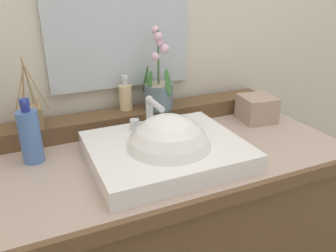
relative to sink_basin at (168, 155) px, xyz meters
The scene contains 9 objects.
vanity_cabinet 0.45m from the sink_basin, 59.67° to the left, with size 1.15×0.62×0.85m.
back_ledge 0.32m from the sink_basin, 81.90° to the left, with size 1.08×0.12×0.06m, color brown.
sink_basin is the anchor object (origin of this frame).
potted_plant 0.33m from the sink_basin, 72.35° to the left, with size 0.12×0.12×0.31m.
soap_dispenser 0.35m from the sink_basin, 94.55° to the left, with size 0.05×0.05×0.13m.
reed_diffuser 0.48m from the sink_basin, 141.26° to the left, with size 0.11×0.10×0.24m.
lotion_bottle 0.43m from the sink_basin, 156.19° to the left, with size 0.06×0.07×0.21m.
tissue_box 0.50m from the sink_basin, 19.18° to the left, with size 0.13×0.13×0.10m, color tan.
mirror 0.54m from the sink_basin, 93.37° to the left, with size 0.54×0.02×0.51m, color silver.
Camera 1 is at (-0.43, -0.93, 1.36)m, focal length 35.89 mm.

